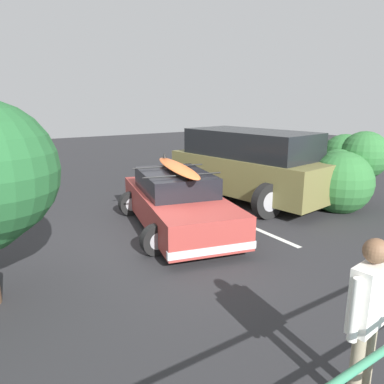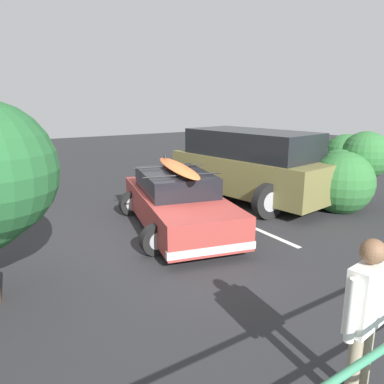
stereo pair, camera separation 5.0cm
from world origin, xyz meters
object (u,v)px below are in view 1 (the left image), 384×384
at_px(sedan_car, 177,202).
at_px(person_bystander, 369,309).
at_px(suv_car, 249,165).
at_px(bush_near_right, 346,169).

relative_size(sedan_car, person_bystander, 2.68).
height_order(sedan_car, suv_car, suv_car).
distance_m(sedan_car, suv_car, 3.05).
distance_m(suv_car, bush_near_right, 2.53).
distance_m(sedan_car, bush_near_right, 4.71).
xyz_separation_m(person_bystander, bush_near_right, (-5.63, -4.37, 0.01)).
distance_m(person_bystander, bush_near_right, 7.13).
bearing_deg(person_bystander, sedan_car, -101.05).
bearing_deg(bush_near_right, sedan_car, -10.57).
relative_size(sedan_car, bush_near_right, 1.90).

